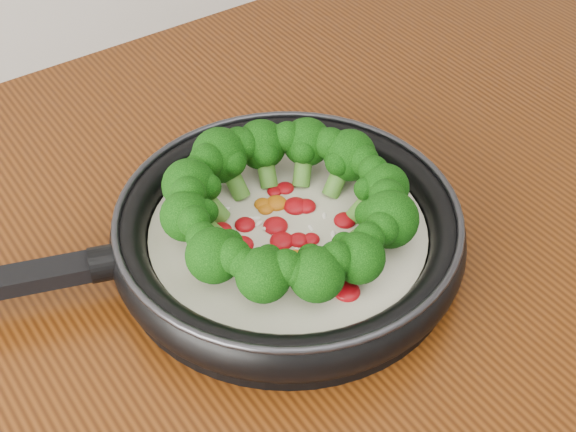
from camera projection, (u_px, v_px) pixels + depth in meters
counter at (340, 426)px, 1.16m from camera, size 1.60×0.80×0.90m
skillet at (284, 226)px, 0.75m from camera, size 0.54×0.41×0.09m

